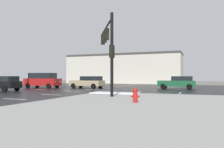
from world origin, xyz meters
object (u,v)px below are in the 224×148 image
object	(u,v)px
fire_hydrant	(135,95)
sedan_green	(178,82)
sedan_black	(1,83)
traffic_signal_mast	(108,42)
suv_red	(43,80)
sedan_tan	(88,82)

from	to	relation	value
fire_hydrant	sedan_green	xyz separation A→B (m)	(0.65, 17.20, 0.32)
fire_hydrant	sedan_black	size ratio (longest dim) A/B	0.17
traffic_signal_mast	suv_red	xyz separation A→B (m)	(-13.11, 8.38, -3.21)
sedan_black	suv_red	xyz separation A→B (m)	(-0.18, 7.08, 0.24)
suv_red	fire_hydrant	bearing A→B (deg)	-40.69
sedan_black	suv_red	distance (m)	7.09
traffic_signal_mast	sedan_green	distance (m)	13.60
traffic_signal_mast	sedan_tan	distance (m)	12.49
fire_hydrant	sedan_green	size ratio (longest dim) A/B	0.17
sedan_tan	sedan_green	bearing A→B (deg)	-162.91
traffic_signal_mast	sedan_green	size ratio (longest dim) A/B	1.31
traffic_signal_mast	suv_red	distance (m)	15.89
traffic_signal_mast	fire_hydrant	bearing A→B (deg)	-173.28
sedan_green	sedan_black	bearing A→B (deg)	32.05
fire_hydrant	sedan_green	world-z (taller)	sedan_green
fire_hydrant	sedan_tan	xyz separation A→B (m)	(-10.53, 14.56, 0.32)
sedan_tan	suv_red	bearing A→B (deg)	16.76
traffic_signal_mast	sedan_black	world-z (taller)	traffic_signal_mast
traffic_signal_mast	sedan_tan	xyz separation A→B (m)	(-6.93, 9.81, -3.45)
sedan_black	suv_red	size ratio (longest dim) A/B	0.95
fire_hydrant	sedan_tan	distance (m)	17.97
traffic_signal_mast	sedan_tan	bearing A→B (deg)	4.82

